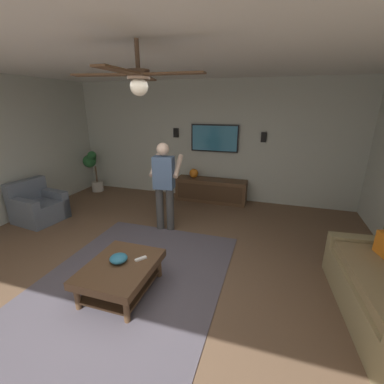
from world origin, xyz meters
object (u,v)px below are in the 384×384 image
(armchair, at_px, (38,207))
(wall_speaker_right, at_px, (176,133))
(potted_plant_tall, at_px, (93,168))
(remote_white, at_px, (141,259))
(bowl, at_px, (119,258))
(media_console, at_px, (211,190))
(tv, at_px, (215,138))
(ceiling_fan, at_px, (138,78))
(vase_round, at_px, (194,173))
(wall_speaker_left, at_px, (264,137))
(person_standing, at_px, (164,182))
(coffee_table, at_px, (121,272))

(armchair, bearing_deg, wall_speaker_right, 56.23)
(potted_plant_tall, xyz_separation_m, remote_white, (-3.18, -3.12, -0.24))
(remote_white, bearing_deg, potted_plant_tall, 81.51)
(armchair, distance_m, remote_white, 3.23)
(bowl, bearing_deg, media_console, -5.48)
(armchair, bearing_deg, tv, 45.23)
(wall_speaker_right, xyz_separation_m, ceiling_fan, (-3.92, -1.15, 0.89))
(bowl, relative_size, vase_round, 1.00)
(armchair, relative_size, bowl, 4.11)
(wall_speaker_right, bearing_deg, vase_round, -112.43)
(wall_speaker_right, bearing_deg, ceiling_fan, -163.62)
(tv, height_order, wall_speaker_left, tv)
(remote_white, height_order, wall_speaker_left, wall_speaker_left)
(media_console, xyz_separation_m, bowl, (-3.50, 0.34, 0.17))
(media_console, distance_m, vase_round, 0.59)
(potted_plant_tall, bearing_deg, tv, -82.25)
(tv, relative_size, person_standing, 0.69)
(person_standing, distance_m, vase_round, 1.79)
(remote_white, bearing_deg, bowl, 155.63)
(bowl, height_order, wall_speaker_right, wall_speaker_right)
(wall_speaker_left, bearing_deg, potted_plant_tall, 95.93)
(coffee_table, xyz_separation_m, ceiling_fan, (-0.13, -0.47, 2.19))
(armchair, height_order, wall_speaker_right, wall_speaker_right)
(vase_round, xyz_separation_m, ceiling_fan, (-3.70, -0.62, 1.83))
(coffee_table, xyz_separation_m, media_console, (3.54, -0.29, -0.02))
(coffee_table, height_order, person_standing, person_standing)
(armchair, height_order, person_standing, person_standing)
(bowl, bearing_deg, wall_speaker_left, -21.27)
(tv, relative_size, remote_white, 7.58)
(coffee_table, relative_size, wall_speaker_left, 4.55)
(potted_plant_tall, relative_size, bowl, 5.03)
(remote_white, bearing_deg, vase_round, 42.91)
(person_standing, distance_m, wall_speaker_right, 2.16)
(bowl, xyz_separation_m, vase_round, (3.54, 0.11, 0.21))
(wall_speaker_right, bearing_deg, armchair, 138.71)
(potted_plant_tall, bearing_deg, coffee_table, -138.86)
(armchair, height_order, vase_round, armchair)
(vase_round, bearing_deg, ceiling_fan, -170.45)
(coffee_table, bearing_deg, bowl, 44.99)
(coffee_table, relative_size, potted_plant_tall, 0.90)
(media_console, height_order, person_standing, person_standing)
(tv, height_order, bowl, tv)
(potted_plant_tall, xyz_separation_m, vase_round, (0.23, -2.77, 0.00))
(media_console, height_order, vase_round, vase_round)
(remote_white, xyz_separation_m, wall_speaker_left, (3.63, -1.23, 1.15))
(tv, distance_m, bowl, 3.90)
(armchair, relative_size, remote_white, 6.05)
(potted_plant_tall, bearing_deg, ceiling_fan, -135.68)
(tv, xyz_separation_m, ceiling_fan, (-3.91, -0.17, 0.99))
(tv, height_order, wall_speaker_right, tv)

